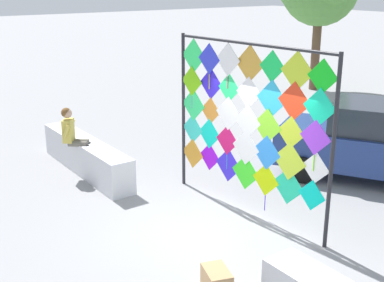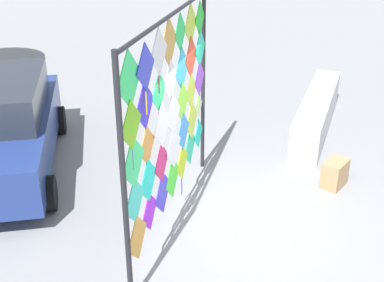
{
  "view_description": "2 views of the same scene",
  "coord_description": "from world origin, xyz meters",
  "views": [
    {
      "loc": [
        6.58,
        -5.13,
        4.36
      ],
      "look_at": [
        -0.66,
        0.05,
        1.54
      ],
      "focal_mm": 47.76,
      "sensor_mm": 36.0,
      "label": 1
    },
    {
      "loc": [
        -6.51,
        -1.54,
        4.7
      ],
      "look_at": [
        -0.66,
        0.62,
        1.66
      ],
      "focal_mm": 47.36,
      "sensor_mm": 36.0,
      "label": 2
    }
  ],
  "objects": [
    {
      "name": "kite_display_rack",
      "position": [
        -0.3,
        1.06,
        1.93
      ],
      "size": [
        3.8,
        0.41,
        3.31
      ],
      "color": "#232328",
      "rests_on": "ground"
    },
    {
      "name": "seated_vendor",
      "position": [
        -3.98,
        -0.86,
        0.97
      ],
      "size": [
        0.73,
        0.78,
        1.62
      ],
      "color": "#666056",
      "rests_on": "ground"
    },
    {
      "name": "plaza_ledge_left",
      "position": [
        -4.1,
        -0.56,
        0.39
      ],
      "size": [
        3.77,
        0.57,
        0.78
      ],
      "primitive_type": "cube",
      "color": "silver",
      "rests_on": "ground"
    },
    {
      "name": "parked_car",
      "position": [
        0.19,
        4.73,
        0.88
      ],
      "size": [
        4.84,
        3.91,
        1.74
      ],
      "color": "navy",
      "rests_on": "ground"
    },
    {
      "name": "ground",
      "position": [
        0.0,
        0.0,
        0.0
      ],
      "size": [
        120.0,
        120.0,
        0.0
      ],
      "primitive_type": "plane",
      "color": "gray"
    }
  ]
}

